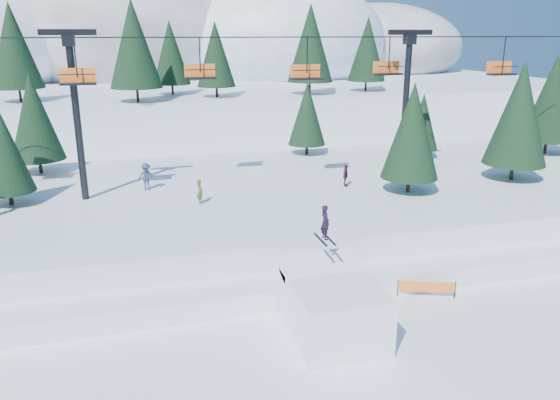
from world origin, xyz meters
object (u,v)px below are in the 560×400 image
object	(u,v)px
jump_kicker	(333,307)
banner_near	(426,287)
chairlift	(253,85)
banner_far	(465,262)

from	to	relation	value
jump_kicker	banner_near	world-z (taller)	jump_kicker
jump_kicker	chairlift	size ratio (longest dim) A/B	0.12
banner_far	banner_near	bearing A→B (deg)	-148.92
chairlift	banner_near	world-z (taller)	chairlift
jump_kicker	chairlift	distance (m)	17.48
banner_near	banner_far	world-z (taller)	same
chairlift	banner_near	xyz separation A→B (m)	(5.57, -13.50, -8.78)
banner_near	banner_far	size ratio (longest dim) A/B	1.01
chairlift	banner_near	size ratio (longest dim) A/B	17.04
banner_near	banner_far	xyz separation A→B (m)	(3.60, 2.17, 0.00)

